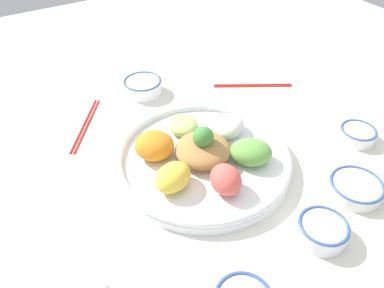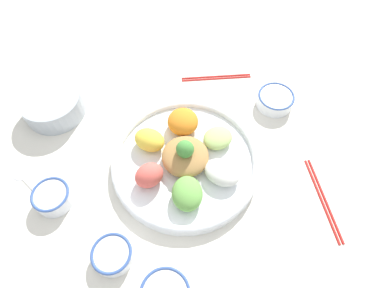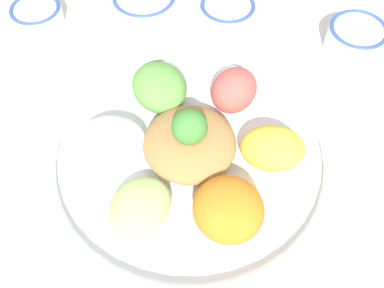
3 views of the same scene
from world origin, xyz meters
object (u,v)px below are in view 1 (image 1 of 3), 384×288
Objects in this scene: sauce_bowl_red at (143,86)px; sauce_bowl_far at (356,187)px; chopsticks_pair_near at (253,85)px; chopsticks_pair_far at (86,124)px; salad_platter at (202,156)px; sauce_bowl_dark at (358,134)px; rice_bowl_plain at (322,230)px.

sauce_bowl_red reaches higher than sauce_bowl_far.
sauce_bowl_red is 0.52× the size of chopsticks_pair_near.
sauce_bowl_red is 0.57× the size of chopsticks_pair_far.
chopsticks_pair_near is at bearing -56.45° from salad_platter.
chopsticks_pair_far is at bearing 53.95° from sauce_bowl_dark.
sauce_bowl_far is at bearing -136.71° from salad_platter.
chopsticks_pair_far is (0.41, 0.57, -0.02)m from sauce_bowl_dark.
sauce_bowl_dark is at bearing -50.70° from sauce_bowl_far.
rice_bowl_plain is 0.45× the size of chopsticks_pair_near.
sauce_bowl_far is at bearing -160.00° from sauce_bowl_red.
chopsticks_pair_far is at bearing 107.79° from sauce_bowl_red.
sauce_bowl_red is at bearing -2.61° from salad_platter.
sauce_bowl_red reaches higher than chopsticks_pair_far.
salad_platter is 2.07× the size of chopsticks_pair_far.
rice_bowl_plain is 0.56m from chopsticks_pair_near.
chopsticks_pair_near is at bearing 116.88° from chopsticks_pair_far.
chopsticks_pair_near is (0.21, -0.32, -0.02)m from salad_platter.
sauce_bowl_dark is 0.45× the size of chopsticks_pair_far.
salad_platter is at bearing 43.29° from sauce_bowl_far.
sauce_bowl_far reaches higher than chopsticks_pair_far.
chopsticks_pair_near is (0.46, -0.09, -0.01)m from sauce_bowl_far.
sauce_bowl_red is 0.34m from chopsticks_pair_near.
sauce_bowl_far is 0.47m from chopsticks_pair_near.
sauce_bowl_far is at bearing -73.46° from rice_bowl_plain.
sauce_bowl_dark is (-0.48, -0.37, -0.00)m from sauce_bowl_red.
salad_platter is at bearing 68.14° from chopsticks_pair_far.
sauce_bowl_red reaches higher than chopsticks_pair_near.
sauce_bowl_dark is at bearing -60.76° from rice_bowl_plain.
chopsticks_pair_near is at bearing -10.45° from sauce_bowl_far.
rice_bowl_plain is (-0.17, 0.30, 0.00)m from sauce_bowl_dark.
rice_bowl_plain is at bearing -163.32° from salad_platter.
chopsticks_pair_near is at bearing -24.69° from rice_bowl_plain.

